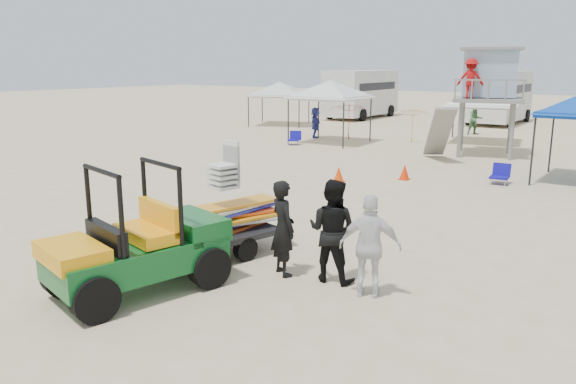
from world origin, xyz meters
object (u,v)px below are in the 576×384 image
Objects in this scene: utility_cart at (133,236)px; lifeguard_tower at (488,77)px; surf_trailer at (229,214)px; man_left at (283,228)px.

utility_cart is 18.02m from lifeguard_tower.
surf_trailer is 15.73m from lifeguard_tower.
lifeguard_tower is (-1.04, 15.85, 2.29)m from man_left.
utility_cart is at bearing 82.62° from man_left.
surf_trailer is 0.56× the size of lifeguard_tower.
surf_trailer is (0.01, 2.34, -0.16)m from utility_cart.
lifeguard_tower is (0.47, 15.55, 2.34)m from surf_trailer.
lifeguard_tower reaches higher than man_left.
surf_trailer is at bearing 18.20° from man_left.
surf_trailer is 1.55m from man_left.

